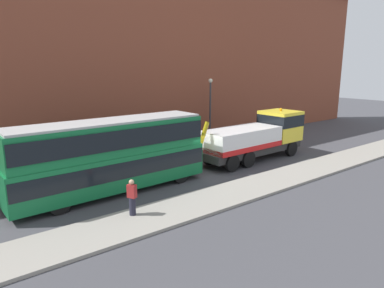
{
  "coord_description": "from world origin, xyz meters",
  "views": [
    {
      "loc": [
        -13.64,
        -17.01,
        6.87
      ],
      "look_at": [
        -0.56,
        0.1,
        2.0
      ],
      "focal_mm": 32.25,
      "sensor_mm": 36.0,
      "label": 1
    }
  ],
  "objects_px": {
    "double_decker_bus": "(111,153)",
    "street_lamp": "(210,106)",
    "recovery_tow_truck": "(257,136)",
    "pedestrian_onlooker": "(132,198)"
  },
  "relations": [
    {
      "from": "recovery_tow_truck",
      "to": "double_decker_bus",
      "type": "relative_size",
      "value": 0.92
    },
    {
      "from": "recovery_tow_truck",
      "to": "street_lamp",
      "type": "relative_size",
      "value": 1.75
    },
    {
      "from": "double_decker_bus",
      "to": "pedestrian_onlooker",
      "type": "xyz_separation_m",
      "value": [
        -0.71,
        -3.65,
        -1.25
      ]
    },
    {
      "from": "recovery_tow_truck",
      "to": "pedestrian_onlooker",
      "type": "distance_m",
      "value": 12.95
    },
    {
      "from": "recovery_tow_truck",
      "to": "street_lamp",
      "type": "xyz_separation_m",
      "value": [
        0.51,
        6.05,
        1.71
      ]
    },
    {
      "from": "street_lamp",
      "to": "pedestrian_onlooker",
      "type": "bearing_deg",
      "value": -143.03
    },
    {
      "from": "double_decker_bus",
      "to": "street_lamp",
      "type": "height_order",
      "value": "street_lamp"
    },
    {
      "from": "street_lamp",
      "to": "double_decker_bus",
      "type": "bearing_deg",
      "value": -153.57
    },
    {
      "from": "pedestrian_onlooker",
      "to": "street_lamp",
      "type": "height_order",
      "value": "street_lamp"
    },
    {
      "from": "double_decker_bus",
      "to": "street_lamp",
      "type": "xyz_separation_m",
      "value": [
        12.21,
        6.07,
        1.24
      ]
    }
  ]
}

